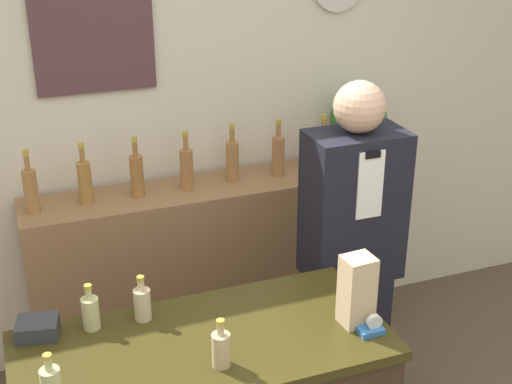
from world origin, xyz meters
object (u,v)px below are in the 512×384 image
Objects in this scene: paper_bag at (357,291)px; tape_dispenser at (372,327)px; shopkeeper at (350,262)px; potted_plant at (358,124)px.

paper_bag is 0.14m from tape_dispenser.
paper_bag is at bearing 106.96° from tape_dispenser.
potted_plant is at bearing 60.92° from shopkeeper.
paper_bag is (-0.30, -0.61, 0.26)m from shopkeeper.
shopkeeper is at bearing 67.76° from tape_dispenser.
shopkeeper is 0.91m from potted_plant.
shopkeeper is at bearing -119.08° from potted_plant.
tape_dispenser is at bearing -73.04° from paper_bag.
paper_bag is 2.98× the size of tape_dispenser.
tape_dispenser is at bearing -112.24° from shopkeeper.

